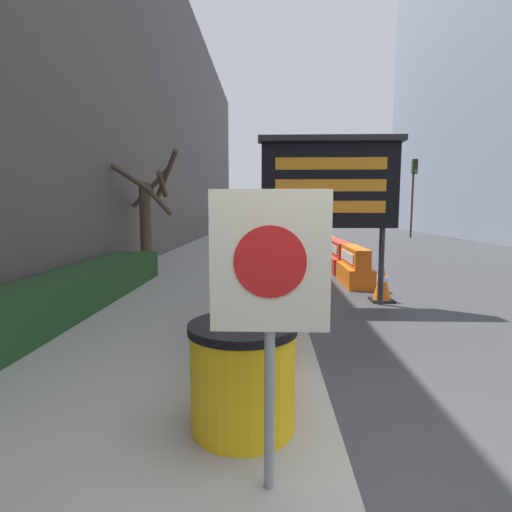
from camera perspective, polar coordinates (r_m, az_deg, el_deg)
ground_plane at (r=2.87m, az=13.89°, el=-30.92°), size 120.00×120.00×0.00m
sidewalk_left at (r=3.20m, az=-31.76°, el=-25.81°), size 4.22×56.00×0.15m
building_left_facade at (r=13.21m, az=-16.86°, el=23.52°), size 0.40×50.40×11.20m
hedge_strip at (r=6.90m, az=-24.99°, el=-4.75°), size 0.90×6.63×0.58m
bare_tree at (r=10.59m, az=-15.20°, el=6.41°), size 1.96×2.11×3.11m
barrel_drum_foreground at (r=3.02m, az=-1.89°, el=-16.69°), size 0.79×0.79×0.78m
barrel_drum_middle at (r=4.02m, az=-0.34°, el=-10.61°), size 0.79×0.79×0.78m
barrel_drum_back at (r=5.05m, az=0.83°, el=-6.98°), size 0.79×0.79×0.78m
warning_sign at (r=2.15m, az=2.00°, el=-4.01°), size 0.65×0.08×1.70m
message_board at (r=7.29m, az=10.46°, el=10.06°), size 2.53×0.36×2.99m
jersey_barrier_orange_far at (r=9.49m, az=13.89°, el=-1.65°), size 0.56×1.69×0.86m
jersey_barrier_red_striped at (r=11.62m, az=11.65°, el=-0.12°), size 0.59×2.18×0.84m
jersey_barrier_orange_near at (r=13.79m, az=10.10°, el=0.96°), size 0.60×1.62×0.82m
jersey_barrier_white at (r=15.96m, az=8.97°, el=1.67°), size 0.59×1.73×0.76m
traffic_cone_near at (r=11.24m, az=7.58°, el=-0.72°), size 0.32×0.32×0.58m
traffic_cone_mid at (r=7.89m, az=17.59°, el=-3.59°), size 0.42×0.42×0.74m
traffic_cone_far at (r=11.95m, az=12.34°, el=0.11°), size 0.44×0.44×0.78m
traffic_light_near_curb at (r=21.71m, az=4.04°, el=9.25°), size 0.28×0.45×3.66m
traffic_light_far_side at (r=25.55m, az=21.59°, el=9.85°), size 0.28×0.45×4.59m
pedestrian_worker at (r=15.56m, az=8.85°, el=3.87°), size 0.37×0.48×1.63m
pedestrian_passerby at (r=12.57m, az=8.48°, el=3.41°), size 0.30×0.46×1.71m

